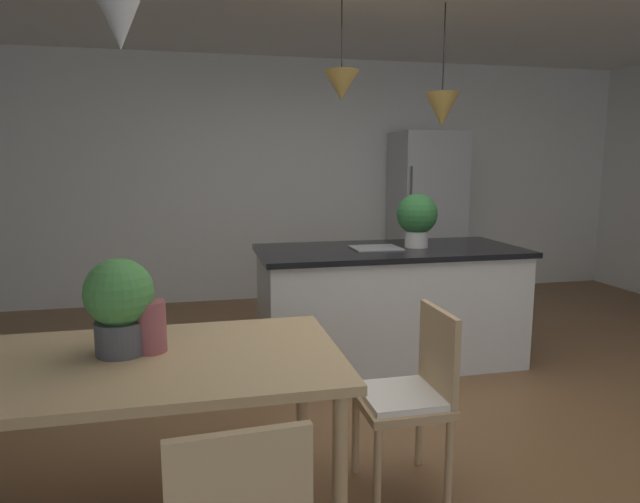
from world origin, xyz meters
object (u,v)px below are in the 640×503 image
at_px(potted_plant_on_island, 417,217).
at_px(vase_on_dining_table, 151,327).
at_px(potted_plant_on_table, 120,302).
at_px(refrigerator, 426,216).
at_px(dining_table, 118,376).
at_px(chair_kitchen_end, 411,392).
at_px(kitchen_island, 389,304).

height_order(potted_plant_on_island, vase_on_dining_table, potted_plant_on_island).
xyz_separation_m(potted_plant_on_table, vase_on_dining_table, (0.12, -0.01, -0.11)).
bearing_deg(refrigerator, dining_table, -129.31).
bearing_deg(refrigerator, potted_plant_on_island, -115.56).
bearing_deg(potted_plant_on_table, refrigerator, 50.09).
bearing_deg(vase_on_dining_table, potted_plant_on_table, 176.88).
bearing_deg(potted_plant_on_table, potted_plant_on_island, 38.02).
distance_m(chair_kitchen_end, refrigerator, 3.91).
distance_m(dining_table, potted_plant_on_table, 0.30).
height_order(kitchen_island, vase_on_dining_table, vase_on_dining_table).
bearing_deg(refrigerator, vase_on_dining_table, -128.65).
relative_size(dining_table, potted_plant_on_table, 4.52).
height_order(chair_kitchen_end, potted_plant_on_island, potted_plant_on_island).
height_order(dining_table, kitchen_island, kitchen_island).
distance_m(dining_table, vase_on_dining_table, 0.24).
height_order(potted_plant_on_table, vase_on_dining_table, potted_plant_on_table).
distance_m(chair_kitchen_end, potted_plant_on_island, 1.89).
height_order(chair_kitchen_end, potted_plant_on_table, potted_plant_on_table).
bearing_deg(chair_kitchen_end, dining_table, -180.00).
bearing_deg(kitchen_island, chair_kitchen_end, -106.14).
bearing_deg(chair_kitchen_end, refrigerator, 65.67).
height_order(dining_table, refrigerator, refrigerator).
relative_size(refrigerator, potted_plant_on_island, 4.58).
bearing_deg(potted_plant_on_table, chair_kitchen_end, -3.89).
bearing_deg(kitchen_island, potted_plant_on_table, -138.73).
relative_size(chair_kitchen_end, refrigerator, 0.46).
height_order(dining_table, chair_kitchen_end, chair_kitchen_end).
xyz_separation_m(chair_kitchen_end, potted_plant_on_table, (-1.29, 0.09, 0.49)).
bearing_deg(dining_table, potted_plant_on_island, 39.42).
bearing_deg(refrigerator, potted_plant_on_table, -129.91).
relative_size(dining_table, potted_plant_on_island, 4.48).
bearing_deg(potted_plant_on_island, vase_on_dining_table, -140.08).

